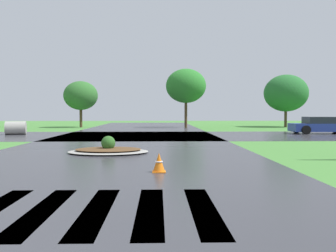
{
  "coord_description": "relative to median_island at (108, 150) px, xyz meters",
  "views": [
    {
      "loc": [
        1.49,
        -2.51,
        1.66
      ],
      "look_at": [
        1.9,
        13.39,
        1.02
      ],
      "focal_mm": 39.0,
      "sensor_mm": 36.0,
      "label": 1
    }
  ],
  "objects": [
    {
      "name": "crosswalk_stripes",
      "position": [
        0.51,
        -8.41,
        -0.12
      ],
      "size": [
        4.95,
        3.14,
        0.01
      ],
      "color": "white",
      "rests_on": "ground"
    },
    {
      "name": "drainage_pipe_stack",
      "position": [
        -8.14,
        11.61,
        0.34
      ],
      "size": [
        1.56,
        1.25,
        0.94
      ],
      "color": "#9E9B93",
      "rests_on": "ground"
    },
    {
      "name": "asphalt_roadway",
      "position": [
        0.51,
        -1.99,
        -0.12
      ],
      "size": [
        10.65,
        80.0,
        0.01
      ],
      "primitive_type": "cube",
      "color": "#35353A",
      "rests_on": "ground"
    },
    {
      "name": "asphalt_cross_road",
      "position": [
        0.51,
        10.18,
        -0.12
      ],
      "size": [
        90.0,
        9.58,
        0.01
      ],
      "primitive_type": "cube",
      "color": "#35353A",
      "rests_on": "ground"
    },
    {
      "name": "background_treeline",
      "position": [
        -0.43,
        22.53,
        3.53
      ],
      "size": [
        36.38,
        6.58,
        5.93
      ],
      "color": "#4C3823",
      "rests_on": "ground"
    },
    {
      "name": "car_blue_compact",
      "position": [
        14.01,
        12.12,
        0.46
      ],
      "size": [
        4.44,
        2.06,
        1.25
      ],
      "rotation": [
        0.0,
        0.0,
        0.0
      ],
      "color": "navy",
      "rests_on": "ground"
    },
    {
      "name": "traffic_cone",
      "position": [
        2.01,
        -4.63,
        0.12
      ],
      "size": [
        0.36,
        0.36,
        0.53
      ],
      "color": "orange",
      "rests_on": "ground"
    },
    {
      "name": "median_island",
      "position": [
        0.0,
        0.0,
        0.0
      ],
      "size": [
        3.18,
        2.33,
        0.68
      ],
      "color": "#9E9B93",
      "rests_on": "ground"
    }
  ]
}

